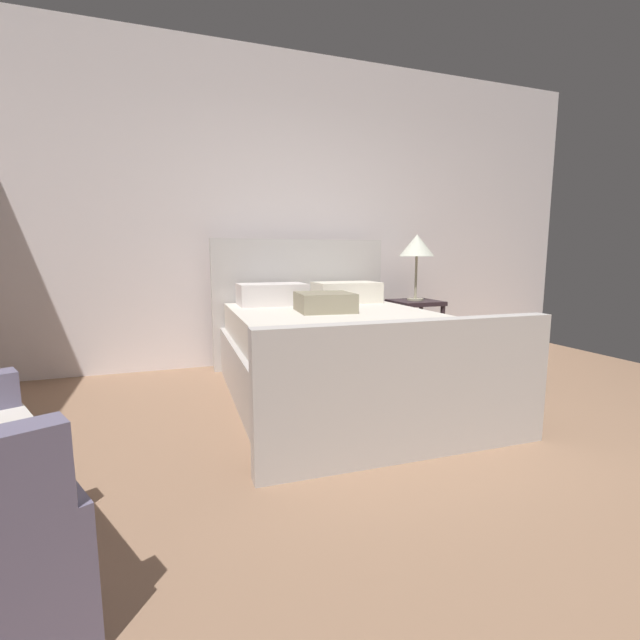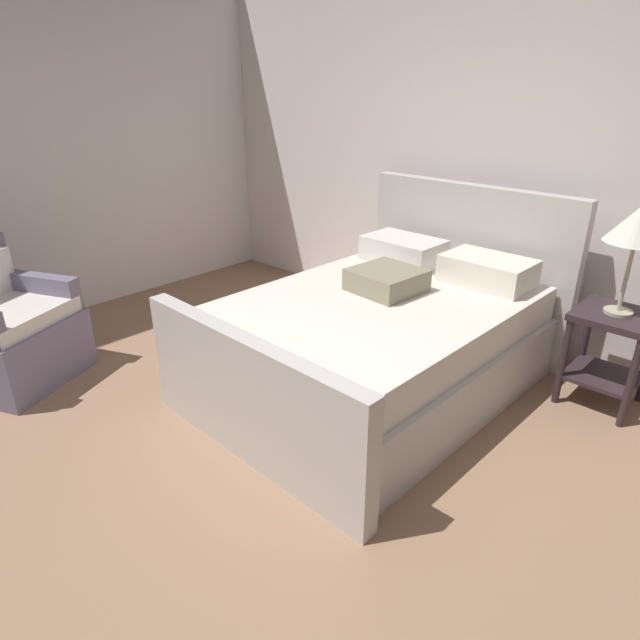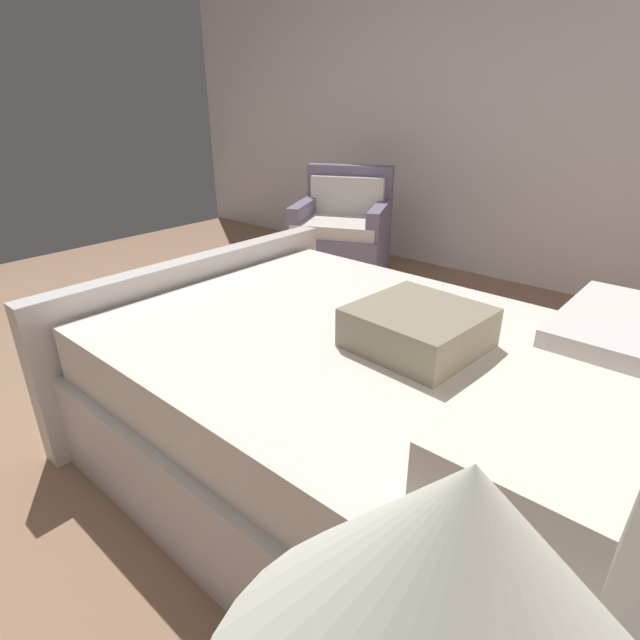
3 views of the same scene
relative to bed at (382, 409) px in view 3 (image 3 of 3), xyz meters
The scene contains 5 objects.
ground_plane 1.61m from the bed, 82.29° to the right, with size 5.86×5.47×0.02m, color #9D775B.
wall_side_left 3.37m from the bed, 150.73° to the right, with size 0.12×5.59×2.89m, color white.
bed is the anchor object (origin of this frame).
table_lamp_right 1.56m from the bed, 33.85° to the left, with size 0.34×0.34×0.64m.
armchair 2.50m from the bed, 138.63° to the right, with size 0.96×0.96×0.90m.
Camera 3 is at (1.12, 2.38, 1.40)m, focal length 27.90 mm.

